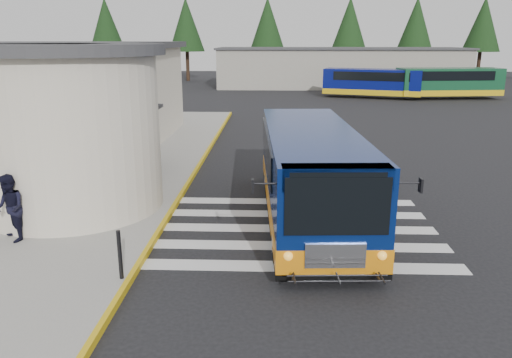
{
  "coord_description": "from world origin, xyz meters",
  "views": [
    {
      "loc": [
        -0.96,
        -13.78,
        5.08
      ],
      "look_at": [
        -1.46,
        -0.5,
        1.34
      ],
      "focal_mm": 35.0,
      "sensor_mm": 36.0,
      "label": 1
    }
  ],
  "objects_px": {
    "pedestrian_a": "(111,198)",
    "bollard": "(120,255)",
    "pedestrian_b": "(10,208)",
    "transit_bus": "(310,178)",
    "far_bus_b": "(449,82)",
    "far_bus_a": "(372,82)"
  },
  "relations": [
    {
      "from": "transit_bus",
      "to": "pedestrian_a",
      "type": "relative_size",
      "value": 6.04
    },
    {
      "from": "pedestrian_b",
      "to": "far_bus_b",
      "type": "distance_m",
      "value": 39.82
    },
    {
      "from": "pedestrian_a",
      "to": "transit_bus",
      "type": "bearing_deg",
      "value": -74.87
    },
    {
      "from": "far_bus_b",
      "to": "transit_bus",
      "type": "bearing_deg",
      "value": 148.98
    },
    {
      "from": "transit_bus",
      "to": "far_bus_a",
      "type": "bearing_deg",
      "value": 73.42
    },
    {
      "from": "pedestrian_a",
      "to": "bollard",
      "type": "xyz_separation_m",
      "value": [
        1.16,
        -3.09,
        -0.24
      ]
    },
    {
      "from": "pedestrian_a",
      "to": "pedestrian_b",
      "type": "height_order",
      "value": "pedestrian_b"
    },
    {
      "from": "transit_bus",
      "to": "pedestrian_a",
      "type": "height_order",
      "value": "transit_bus"
    },
    {
      "from": "transit_bus",
      "to": "bollard",
      "type": "relative_size",
      "value": 8.74
    },
    {
      "from": "pedestrian_b",
      "to": "far_bus_a",
      "type": "xyz_separation_m",
      "value": [
        15.21,
        33.77,
        0.41
      ]
    },
    {
      "from": "far_bus_a",
      "to": "pedestrian_b",
      "type": "bearing_deg",
      "value": 173.99
    },
    {
      "from": "transit_bus",
      "to": "far_bus_b",
      "type": "height_order",
      "value": "far_bus_b"
    },
    {
      "from": "transit_bus",
      "to": "far_bus_a",
      "type": "distance_m",
      "value": 32.45
    },
    {
      "from": "pedestrian_a",
      "to": "far_bus_a",
      "type": "relative_size",
      "value": 0.18
    },
    {
      "from": "far_bus_a",
      "to": "bollard",
      "type": "bearing_deg",
      "value": 179.88
    },
    {
      "from": "pedestrian_a",
      "to": "far_bus_b",
      "type": "relative_size",
      "value": 0.17
    },
    {
      "from": "pedestrian_b",
      "to": "far_bus_b",
      "type": "xyz_separation_m",
      "value": [
        21.78,
        33.33,
        0.48
      ]
    },
    {
      "from": "transit_bus",
      "to": "bollard",
      "type": "xyz_separation_m",
      "value": [
        -4.27,
        -4.16,
        -0.57
      ]
    },
    {
      "from": "pedestrian_a",
      "to": "pedestrian_b",
      "type": "xyz_separation_m",
      "value": [
        -2.19,
        -1.14,
        0.07
      ]
    },
    {
      "from": "transit_bus",
      "to": "far_bus_b",
      "type": "relative_size",
      "value": 1.04
    },
    {
      "from": "pedestrian_b",
      "to": "far_bus_b",
      "type": "relative_size",
      "value": 0.19
    },
    {
      "from": "transit_bus",
      "to": "bollard",
      "type": "height_order",
      "value": "transit_bus"
    }
  ]
}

